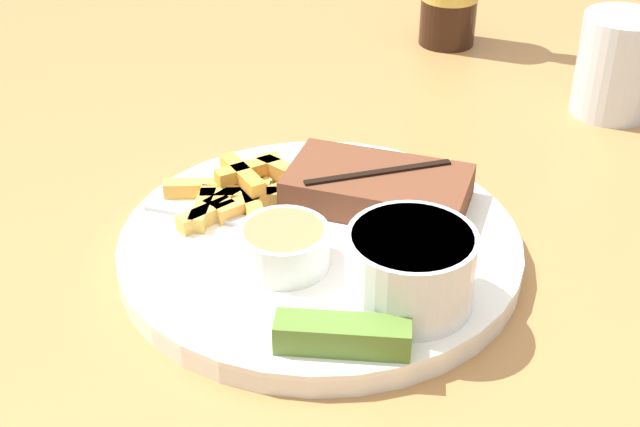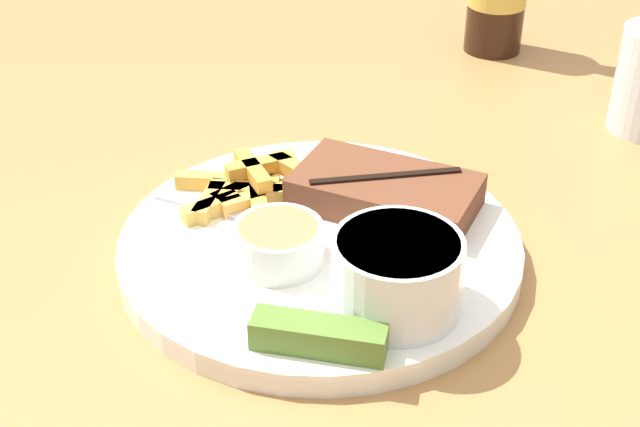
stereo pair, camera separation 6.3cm
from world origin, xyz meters
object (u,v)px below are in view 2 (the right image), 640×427
object	(u,v)px
coleslaw_cup	(397,271)
pickle_spear	(319,336)
fork_utensil	(227,211)
steak_portion	(385,192)
dipping_sauce_cup	(277,242)
dinner_plate	(320,247)

from	to	relation	value
coleslaw_cup	pickle_spear	world-z (taller)	coleslaw_cup
coleslaw_cup	fork_utensil	xyz separation A→B (m)	(-0.16, 0.00, -0.03)
pickle_spear	steak_portion	bearing A→B (deg)	115.74
pickle_spear	dipping_sauce_cup	bearing A→B (deg)	150.23
dinner_plate	pickle_spear	bearing A→B (deg)	-47.49
dinner_plate	pickle_spear	size ratio (longest dim) A/B	3.53
dipping_sauce_cup	fork_utensil	distance (m)	0.07
steak_portion	dipping_sauce_cup	distance (m)	0.11
steak_portion	pickle_spear	distance (m)	0.17
coleslaw_cup	fork_utensil	world-z (taller)	coleslaw_cup
dipping_sauce_cup	pickle_spear	world-z (taller)	dipping_sauce_cup
dipping_sauce_cup	pickle_spear	bearing A→B (deg)	-29.77
dinner_plate	coleslaw_cup	size ratio (longest dim) A/B	3.48
steak_portion	fork_utensil	xyz separation A→B (m)	(-0.08, -0.09, -0.01)
dinner_plate	pickle_spear	xyz separation A→B (m)	(0.08, -0.09, 0.02)
pickle_spear	fork_utensil	world-z (taller)	pickle_spear
dinner_plate	coleslaw_cup	bearing A→B (deg)	-15.98
steak_portion	fork_utensil	world-z (taller)	steak_portion
steak_portion	coleslaw_cup	size ratio (longest dim) A/B	1.82
fork_utensil	dipping_sauce_cup	bearing A→B (deg)	-32.24
fork_utensil	steak_portion	bearing A→B (deg)	29.03
dinner_plate	fork_utensil	bearing A→B (deg)	-161.19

